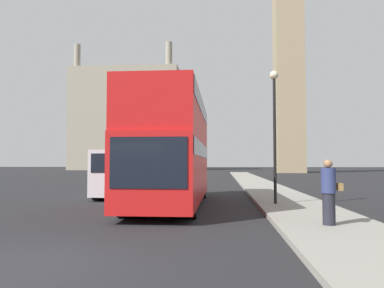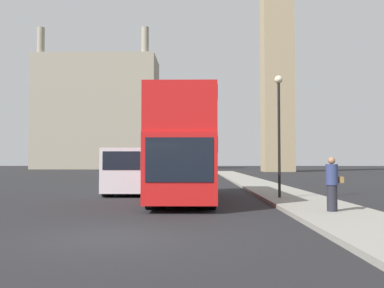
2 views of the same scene
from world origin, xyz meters
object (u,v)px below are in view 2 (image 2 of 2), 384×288
Objects in this scene: red_double_decker_bus at (184,145)px; street_lamp at (279,117)px; white_van at (129,170)px; pedestrian at (332,184)px.

street_lamp reaches higher than red_double_decker_bus.
red_double_decker_bus is 1.98× the size of white_van.
red_double_decker_bus is 7.54m from pedestrian.
white_van is at bearing 130.00° from red_double_decker_bus.
pedestrian is at bearing -82.53° from street_lamp.
red_double_decker_bus is 1.89× the size of street_lamp.
street_lamp is at bearing -27.59° from white_van.
red_double_decker_bus reaches higher than pedestrian.
street_lamp is at bearing -2.88° from red_double_decker_bus.
pedestrian is 5.96m from street_lamp.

